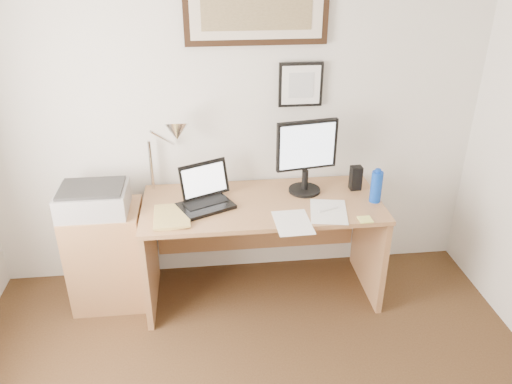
{
  "coord_description": "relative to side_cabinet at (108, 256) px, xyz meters",
  "views": [
    {
      "loc": [
        -0.22,
        -1.3,
        2.32
      ],
      "look_at": [
        0.09,
        1.43,
        0.93
      ],
      "focal_mm": 35.0,
      "sensor_mm": 36.0,
      "label": 1
    }
  ],
  "objects": [
    {
      "name": "wall_back",
      "position": [
        0.92,
        0.32,
        0.89
      ],
      "size": [
        3.5,
        0.02,
        2.5
      ],
      "primitive_type": "cube",
      "color": "silver",
      "rests_on": "ground"
    },
    {
      "name": "side_cabinet",
      "position": [
        0.0,
        0.0,
        0.0
      ],
      "size": [
        0.5,
        0.4,
        0.73
      ],
      "primitive_type": "cube",
      "color": "#9B6941",
      "rests_on": "floor"
    },
    {
      "name": "water_bottle",
      "position": [
        1.83,
        -0.12,
        0.49
      ],
      "size": [
        0.08,
        0.08,
        0.22
      ],
      "primitive_type": "cylinder",
      "color": "#0E3FB8",
      "rests_on": "desk"
    },
    {
      "name": "bottle_cap",
      "position": [
        1.83,
        -0.12,
        0.61
      ],
      "size": [
        0.04,
        0.04,
        0.02
      ],
      "primitive_type": "cylinder",
      "color": "#0E3FB8",
      "rests_on": "water_bottle"
    },
    {
      "name": "speaker",
      "position": [
        1.74,
        0.08,
        0.47
      ],
      "size": [
        0.08,
        0.07,
        0.17
      ],
      "primitive_type": "cube",
      "rotation": [
        0.0,
        0.0,
        0.05
      ],
      "color": "black",
      "rests_on": "desk"
    },
    {
      "name": "paper_sheet_a",
      "position": [
        1.23,
        -0.34,
        0.39
      ],
      "size": [
        0.23,
        0.32,
        0.0
      ],
      "primitive_type": "cube",
      "rotation": [
        0.0,
        0.0,
        0.03
      ],
      "color": "white",
      "rests_on": "desk"
    },
    {
      "name": "paper_sheet_b",
      "position": [
        1.48,
        -0.23,
        0.39
      ],
      "size": [
        0.29,
        0.37,
        0.0
      ],
      "primitive_type": "cube",
      "rotation": [
        0.0,
        0.0,
        -0.19
      ],
      "color": "white",
      "rests_on": "desk"
    },
    {
      "name": "sticky_pad",
      "position": [
        1.68,
        -0.36,
        0.39
      ],
      "size": [
        0.09,
        0.09,
        0.01
      ],
      "primitive_type": "cube",
      "rotation": [
        0.0,
        0.0,
        0.02
      ],
      "color": "#F0F373",
      "rests_on": "desk"
    },
    {
      "name": "marker_pen",
      "position": [
        1.48,
        -0.21,
        0.39
      ],
      "size": [
        0.14,
        0.06,
        0.02
      ],
      "primitive_type": "cylinder",
      "rotation": [
        0.0,
        1.57,
        0.35
      ],
      "color": "silver",
      "rests_on": "desk"
    },
    {
      "name": "book",
      "position": [
        0.36,
        -0.2,
        0.4
      ],
      "size": [
        0.24,
        0.32,
        0.02
      ],
      "primitive_type": "imported",
      "rotation": [
        0.0,
        0.0,
        0.05
      ],
      "color": "tan",
      "rests_on": "desk"
    },
    {
      "name": "desk",
      "position": [
        1.07,
        0.04,
        0.15
      ],
      "size": [
        1.6,
        0.7,
        0.75
      ],
      "color": "#9B6941",
      "rests_on": "floor"
    },
    {
      "name": "laptop",
      "position": [
        0.69,
        -0.03,
        0.44
      ],
      "size": [
        0.41,
        0.42,
        0.26
      ],
      "color": "black",
      "rests_on": "desk"
    },
    {
      "name": "lcd_monitor",
      "position": [
        1.38,
        0.07,
        0.68
      ],
      "size": [
        0.42,
        0.22,
        0.52
      ],
      "color": "black",
      "rests_on": "desk"
    },
    {
      "name": "printer",
      "position": [
        -0.03,
        -0.02,
        0.45
      ],
      "size": [
        0.44,
        0.34,
        0.18
      ],
      "color": "#A6A6A8",
      "rests_on": "side_cabinet"
    },
    {
      "name": "desk_lamp",
      "position": [
        0.51,
        0.13,
        0.82
      ],
      "size": [
        0.29,
        0.27,
        0.53
      ],
      "color": "silver",
      "rests_on": "desk"
    },
    {
      "name": "picture_large",
      "position": [
        1.07,
        0.29,
        1.59
      ],
      "size": [
        0.92,
        0.04,
        0.47
      ],
      "color": "black",
      "rests_on": "wall_back"
    },
    {
      "name": "picture_small",
      "position": [
        1.37,
        0.29,
        1.09
      ],
      "size": [
        0.3,
        0.03,
        0.3
      ],
      "color": "black",
      "rests_on": "wall_back"
    }
  ]
}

